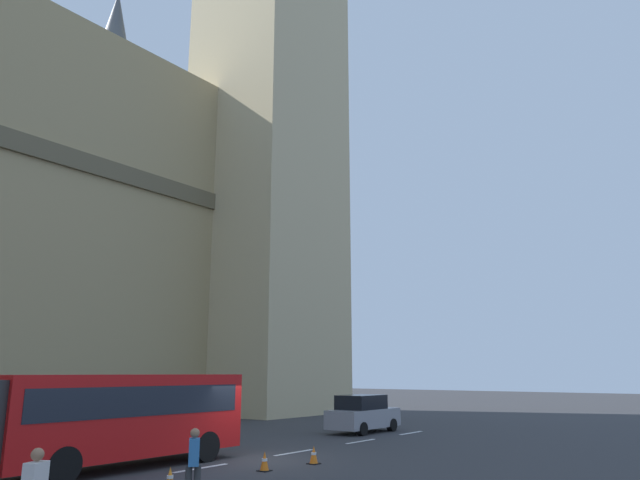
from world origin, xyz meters
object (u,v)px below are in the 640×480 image
(sedan_lead, at_px, (363,414))
(traffic_cone_east, at_px, (314,455))
(pedestrian_by_kerb, at_px, (194,463))
(traffic_cone_middle, at_px, (265,461))
(traffic_cone_west, at_px, (170,479))

(sedan_lead, xyz_separation_m, traffic_cone_east, (-9.66, -4.33, -0.63))
(sedan_lead, bearing_deg, traffic_cone_east, -155.86)
(sedan_lead, distance_m, traffic_cone_east, 10.61)
(pedestrian_by_kerb, bearing_deg, sedan_lead, 19.96)
(traffic_cone_middle, relative_size, pedestrian_by_kerb, 0.34)
(sedan_lead, xyz_separation_m, pedestrian_by_kerb, (-16.19, -5.88, -0.00))
(traffic_cone_middle, bearing_deg, traffic_cone_west, -178.63)
(sedan_lead, xyz_separation_m, traffic_cone_west, (-15.39, -4.08, -0.63))
(traffic_cone_west, bearing_deg, traffic_cone_middle, 1.37)
(traffic_cone_west, relative_size, pedestrian_by_kerb, 0.34)
(traffic_cone_west, xyz_separation_m, traffic_cone_middle, (3.69, 0.09, 0.00))
(traffic_cone_east, bearing_deg, traffic_cone_middle, 170.47)
(traffic_cone_west, distance_m, pedestrian_by_kerb, 2.07)
(sedan_lead, relative_size, traffic_cone_west, 7.59)
(pedestrian_by_kerb, bearing_deg, traffic_cone_west, 66.17)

